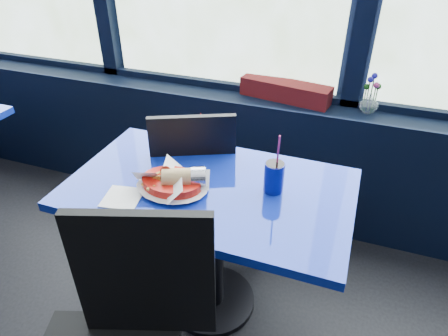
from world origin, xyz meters
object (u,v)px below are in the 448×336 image
planter_box (285,91)px  soda_cup (274,176)px  chair_near_back (212,179)px  food_basket (173,182)px  near_table (210,218)px  ketchup_bottle (201,134)px  flower_vase (370,101)px

planter_box → soda_cup: soda_cup is taller
chair_near_back → food_basket: 0.47m
near_table → ketchup_bottle: (-0.15, 0.27, 0.27)m
planter_box → food_basket: 1.01m
ketchup_bottle → flower_vase: bearing=39.8°
near_table → chair_near_back: chair_near_back is taller
planter_box → ketchup_bottle: (-0.26, -0.63, -0.02)m
planter_box → ketchup_bottle: ketchup_bottle is taller
near_table → chair_near_back: size_ratio=1.27×
near_table → soda_cup: (0.26, 0.06, 0.25)m
flower_vase → food_basket: size_ratio=0.76×
chair_near_back → flower_vase: bearing=-166.5°
chair_near_back → food_basket: (-0.01, -0.40, 0.24)m
planter_box → soda_cup: size_ratio=1.90×
flower_vase → ketchup_bottle: 0.95m
food_basket → ketchup_bottle: size_ratio=1.44×
flower_vase → soda_cup: bearing=-111.4°
planter_box → food_basket: bearing=-94.5°
flower_vase → food_basket: bearing=-126.9°
flower_vase → soda_cup: 0.88m
ketchup_bottle → planter_box: bearing=67.2°
near_table → flower_vase: (0.58, 0.88, 0.30)m
chair_near_back → planter_box: bearing=-137.1°
flower_vase → planter_box: bearing=177.6°
food_basket → soda_cup: soda_cup is taller
near_table → soda_cup: size_ratio=4.32×
chair_near_back → near_table: bearing=85.4°
soda_cup → planter_box: bearing=99.8°
planter_box → near_table: bearing=-87.7°
near_table → chair_near_back: bearing=110.1°
flower_vase → soda_cup: soda_cup is taller
food_basket → soda_cup: size_ratio=1.02×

